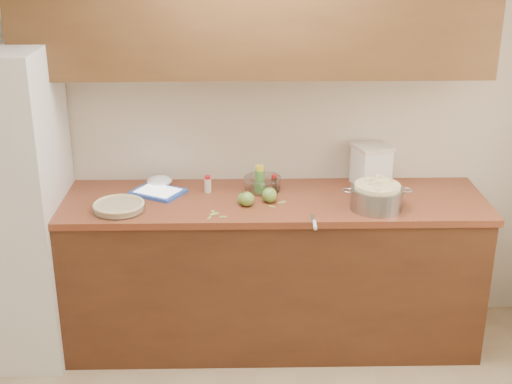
{
  "coord_description": "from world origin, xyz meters",
  "views": [
    {
      "loc": [
        -0.07,
        -2.29,
        2.44
      ],
      "look_at": [
        0.01,
        1.43,
        0.98
      ],
      "focal_mm": 50.0,
      "sensor_mm": 36.0,
      "label": 1
    }
  ],
  "objects_px": {
    "colander": "(377,197)",
    "pie": "(119,206)",
    "flour_canister": "(371,165)",
    "tablet": "(158,192)"
  },
  "relations": [
    {
      "from": "colander",
      "to": "pie",
      "type": "bearing_deg",
      "value": -179.95
    },
    {
      "from": "pie",
      "to": "flour_canister",
      "type": "distance_m",
      "value": 1.49
    },
    {
      "from": "flour_canister",
      "to": "colander",
      "type": "bearing_deg",
      "value": -94.64
    },
    {
      "from": "colander",
      "to": "tablet",
      "type": "height_order",
      "value": "colander"
    },
    {
      "from": "flour_canister",
      "to": "tablet",
      "type": "height_order",
      "value": "flour_canister"
    },
    {
      "from": "colander",
      "to": "flour_canister",
      "type": "height_order",
      "value": "flour_canister"
    },
    {
      "from": "colander",
      "to": "tablet",
      "type": "xyz_separation_m",
      "value": [
        -1.23,
        0.25,
        -0.06
      ]
    },
    {
      "from": "colander",
      "to": "tablet",
      "type": "distance_m",
      "value": 1.25
    },
    {
      "from": "colander",
      "to": "tablet",
      "type": "relative_size",
      "value": 1.11
    },
    {
      "from": "pie",
      "to": "colander",
      "type": "bearing_deg",
      "value": 0.05
    }
  ]
}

